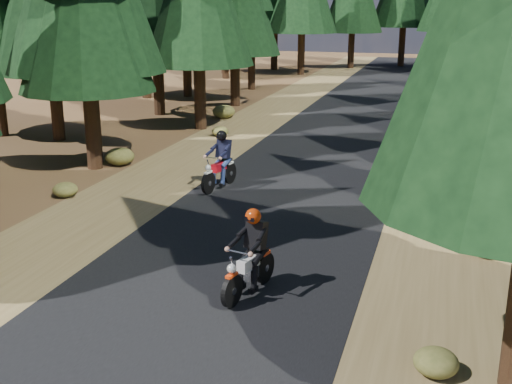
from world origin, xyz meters
TOP-DOWN VIEW (x-y plane):
  - ground at (0.00, 0.00)m, footprint 120.00×120.00m
  - road at (0.00, 5.00)m, footprint 6.00×100.00m
  - shoulder_l at (-4.60, 5.00)m, footprint 3.20×100.00m
  - shoulder_r at (4.60, 5.00)m, footprint 3.20×100.00m
  - log_near at (6.35, 8.19)m, footprint 5.79×2.28m
  - understory_shrubs at (0.93, 8.48)m, footprint 14.88×32.64m
  - rider_lead at (0.85, -1.82)m, footprint 1.02×2.03m
  - rider_follow at (-2.25, 5.03)m, footprint 0.96×2.09m

SIDE VIEW (x-z plane):
  - ground at x=0.00m, z-range 0.00..0.00m
  - shoulder_l at x=-4.60m, z-range 0.00..0.01m
  - shoulder_r at x=4.60m, z-range 0.00..0.01m
  - road at x=0.00m, z-range 0.00..0.01m
  - log_near at x=6.35m, z-range 0.00..0.32m
  - understory_shrubs at x=0.93m, z-range -0.06..0.63m
  - rider_lead at x=0.85m, z-range -0.28..1.45m
  - rider_follow at x=-2.25m, z-range -0.29..1.50m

